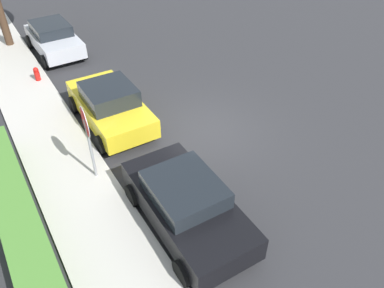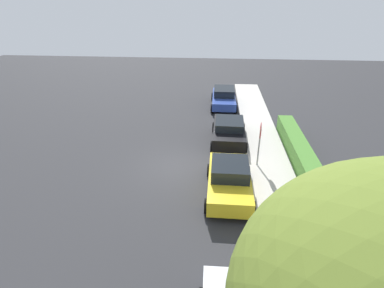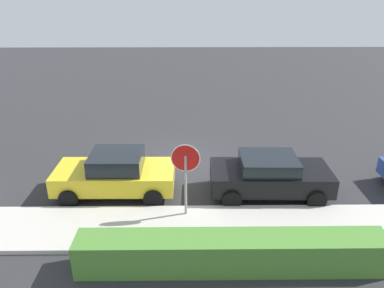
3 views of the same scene
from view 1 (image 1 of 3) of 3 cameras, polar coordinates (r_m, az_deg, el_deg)
name	(u,v)px [view 1 (image 1 of 3)]	position (r m, az deg, el deg)	size (l,w,h in m)	color
ground_plane	(205,131)	(13.18, 1.92, 2.05)	(60.00, 60.00, 0.00)	#2D2D30
sidewalk_curb	(72,179)	(11.76, -17.80, -5.07)	(32.00, 2.20, 0.14)	beige
stop_sign	(87,132)	(10.57, -15.70, 1.81)	(0.88, 0.10, 2.52)	gray
parked_car_yellow	(110,105)	(13.43, -12.36, 5.81)	(4.12, 2.08, 1.54)	yellow
parked_car_black	(187,204)	(9.58, -0.84, -9.13)	(4.13, 2.13, 1.45)	black
parked_car_silver	(54,38)	(19.48, -20.33, 14.87)	(3.88, 2.04, 1.43)	silver
fire_hydrant	(37,75)	(17.13, -22.52, 9.67)	(0.30, 0.22, 0.72)	red
front_yard_hedge	(22,227)	(10.34, -24.49, -11.44)	(7.97, 0.91, 0.97)	#4C8433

